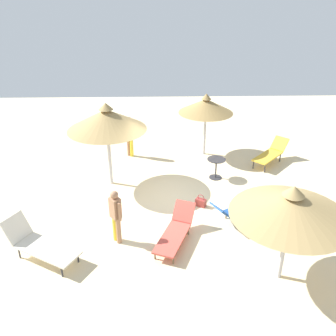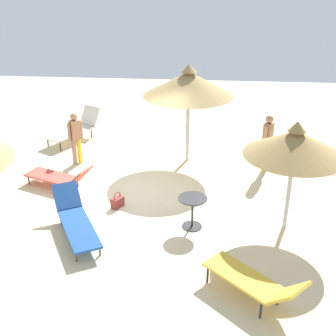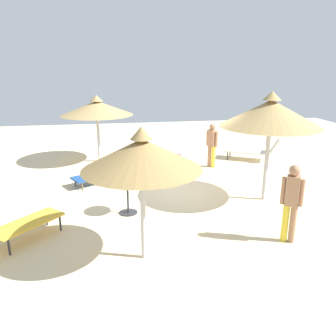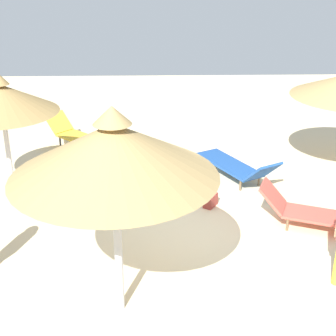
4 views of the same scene
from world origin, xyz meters
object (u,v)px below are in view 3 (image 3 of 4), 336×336
(person_standing_back, at_px, (292,200))
(side_table_round, at_px, (128,194))
(lounge_chair_edge, at_px, (255,150))
(parasol_umbrella_far_right, at_px, (142,154))
(lounge_chair_far_left, at_px, (17,225))
(person_standing_far_right, at_px, (212,143))
(lounge_chair_center, at_px, (109,171))
(parasol_umbrella_near_right, at_px, (271,113))
(parasol_umbrella_near_left, at_px, (97,108))
(handbag, at_px, (149,182))
(lounge_chair_front, at_px, (168,160))

(person_standing_back, distance_m, side_table_round, 3.72)
(lounge_chair_edge, relative_size, person_standing_back, 1.27)
(parasol_umbrella_far_right, bearing_deg, side_table_round, -174.98)
(lounge_chair_edge, bearing_deg, side_table_round, -50.99)
(lounge_chair_far_left, distance_m, side_table_round, 2.54)
(lounge_chair_edge, distance_m, person_standing_far_right, 2.02)
(lounge_chair_edge, relative_size, side_table_round, 2.83)
(lounge_chair_edge, bearing_deg, lounge_chair_center, -74.17)
(parasol_umbrella_near_right, height_order, side_table_round, parasol_umbrella_near_right)
(parasol_umbrella_near_left, height_order, parasol_umbrella_near_right, parasol_umbrella_near_right)
(parasol_umbrella_far_right, relative_size, parasol_umbrella_near_left, 0.95)
(parasol_umbrella_near_right, distance_m, side_table_round, 4.09)
(lounge_chair_center, relative_size, person_standing_far_right, 1.44)
(person_standing_far_right, bearing_deg, parasol_umbrella_near_left, -110.00)
(person_standing_back, bearing_deg, parasol_umbrella_far_right, -87.79)
(handbag, bearing_deg, lounge_chair_far_left, -45.23)
(parasol_umbrella_far_right, xyz_separation_m, lounge_chair_edge, (-6.12, 4.83, -1.60))
(lounge_chair_center, bearing_deg, side_table_round, 10.20)
(handbag, distance_m, side_table_round, 2.00)
(person_standing_far_right, bearing_deg, lounge_chair_front, -90.59)
(lounge_chair_far_left, bearing_deg, side_table_round, 116.70)
(handbag, height_order, side_table_round, side_table_round)
(parasol_umbrella_near_right, relative_size, lounge_chair_front, 1.44)
(parasol_umbrella_near_left, distance_m, person_standing_far_right, 4.33)
(parasol_umbrella_far_right, distance_m, person_standing_far_right, 6.38)
(person_standing_back, bearing_deg, lounge_chair_front, -163.90)
(person_standing_far_right, distance_m, side_table_round, 4.70)
(lounge_chair_front, height_order, person_standing_back, person_standing_back)
(lounge_chair_edge, height_order, handbag, lounge_chair_edge)
(parasol_umbrella_far_right, height_order, person_standing_far_right, parasol_umbrella_far_right)
(lounge_chair_front, height_order, side_table_round, same)
(lounge_chair_center, bearing_deg, person_standing_far_right, 105.14)
(lounge_chair_center, relative_size, handbag, 5.44)
(person_standing_back, distance_m, person_standing_far_right, 5.43)
(parasol_umbrella_near_right, height_order, lounge_chair_center, parasol_umbrella_near_right)
(lounge_chair_center, xyz_separation_m, handbag, (0.68, 1.17, -0.19))
(parasol_umbrella_near_left, relative_size, person_standing_back, 1.60)
(handbag, bearing_deg, lounge_chair_center, -120.22)
(parasol_umbrella_near_left, xyz_separation_m, lounge_chair_edge, (0.85, 5.81, -1.58))
(parasol_umbrella_far_right, xyz_separation_m, person_standing_back, (-0.11, 2.96, -1.08))
(parasol_umbrella_near_right, xyz_separation_m, handbag, (-1.54, -2.93, -2.18))
(handbag, bearing_deg, parasol_umbrella_near_left, -153.80)
(parasol_umbrella_far_right, height_order, lounge_chair_front, parasol_umbrella_far_right)
(person_standing_far_right, bearing_deg, lounge_chair_center, -74.86)
(parasol_umbrella_near_left, height_order, person_standing_back, parasol_umbrella_near_left)
(parasol_umbrella_near_left, xyz_separation_m, lounge_chair_front, (1.41, 2.37, -1.66))
(parasol_umbrella_near_left, height_order, lounge_chair_center, parasol_umbrella_near_left)
(lounge_chair_edge, bearing_deg, person_standing_back, -17.28)
(handbag, bearing_deg, parasol_umbrella_far_right, -7.94)
(side_table_round, bearing_deg, lounge_chair_front, 155.76)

